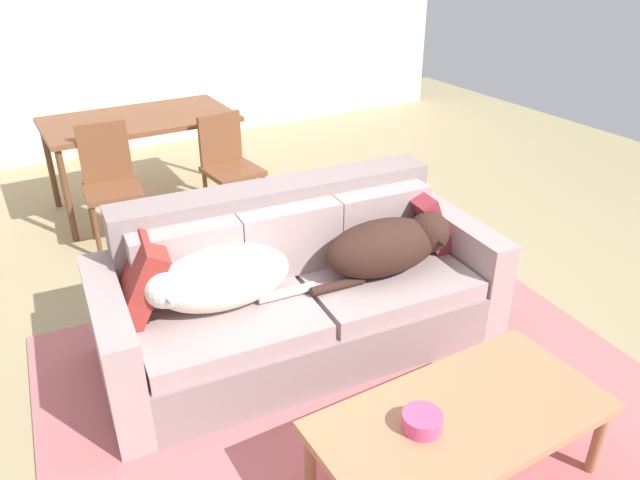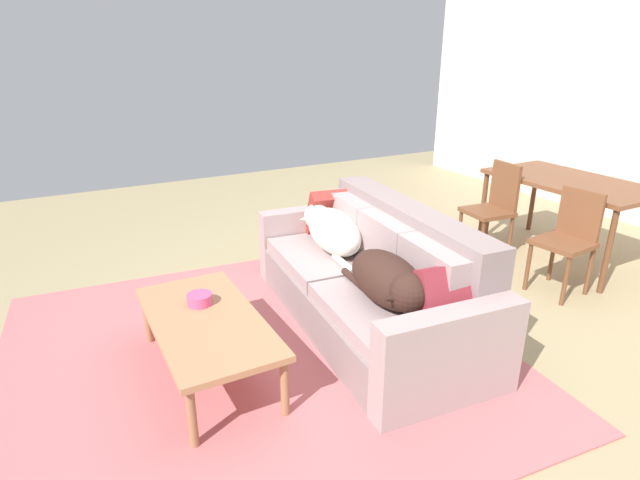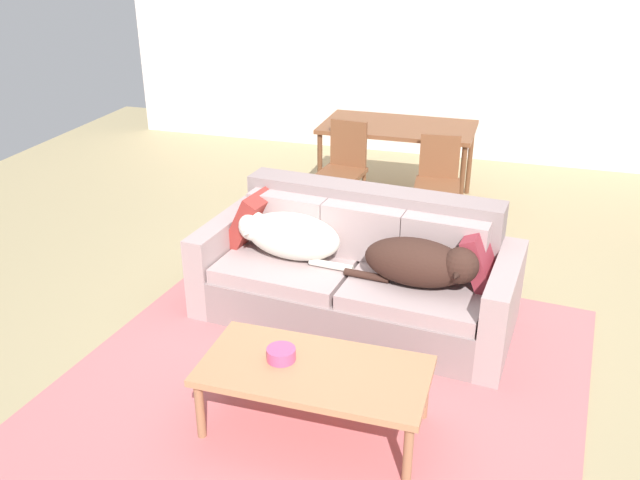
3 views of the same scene
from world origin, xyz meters
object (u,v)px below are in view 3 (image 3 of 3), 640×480
object	(u,v)px
dog_on_right_cushion	(422,263)
dog_on_left_cushion	(288,235)
dining_chair_near_right	(438,178)
coffee_table	(314,374)
couch	(358,273)
throw_pillow_by_right_arm	(481,258)
bowl_on_coffee_table	(281,354)
throw_pillow_by_left_arm	(254,217)
dining_chair_near_left	(344,165)
dining_table	(398,132)

from	to	relation	value
dog_on_right_cushion	dog_on_left_cushion	bearing A→B (deg)	177.29
dining_chair_near_right	coffee_table	bearing A→B (deg)	-100.08
couch	coffee_table	world-z (taller)	couch
couch	dog_on_left_cushion	world-z (taller)	couch
throw_pillow_by_right_arm	coffee_table	xyz separation A→B (m)	(-0.76, -1.24, -0.23)
couch	dog_on_left_cushion	bearing A→B (deg)	-166.50
coffee_table	bowl_on_coffee_table	distance (m)	0.21
throw_pillow_by_right_arm	coffee_table	size ratio (longest dim) A/B	0.30
bowl_on_coffee_table	dining_chair_near_right	world-z (taller)	dining_chair_near_right
couch	bowl_on_coffee_table	distance (m)	1.26
couch	throw_pillow_by_right_arm	size ratio (longest dim) A/B	6.05
throw_pillow_by_left_arm	dining_chair_near_left	world-z (taller)	dining_chair_near_left
coffee_table	throw_pillow_by_right_arm	bearing A→B (deg)	58.45
dining_table	dining_chair_near_right	bearing A→B (deg)	-51.56
dining_table	dining_chair_near_right	world-z (taller)	dining_chair_near_right
dog_on_right_cushion	dining_chair_near_right	world-z (taller)	dining_chair_near_right
couch	dog_on_right_cushion	bearing A→B (deg)	-18.18
coffee_table	dining_chair_near_left	xyz separation A→B (m)	(-0.67, 3.07, 0.14)
couch	dining_chair_near_left	world-z (taller)	dining_chair_near_left
throw_pillow_by_left_arm	dining_chair_near_right	xyz separation A→B (m)	(1.14, 1.59, -0.12)
dining_table	throw_pillow_by_right_arm	bearing A→B (deg)	-66.61
bowl_on_coffee_table	couch	bearing A→B (deg)	84.50
dining_chair_near_left	couch	bearing A→B (deg)	-66.04
couch	dog_on_right_cushion	size ratio (longest dim) A/B	2.58
dog_on_right_cushion	throw_pillow_by_right_arm	xyz separation A→B (m)	(0.36, 0.18, 0.01)
dog_on_right_cushion	couch	bearing A→B (deg)	161.82
couch	dining_table	xyz separation A→B (m)	(-0.19, 2.34, 0.37)
dog_on_right_cushion	bowl_on_coffee_table	world-z (taller)	dog_on_right_cushion
throw_pillow_by_left_arm	dining_table	xyz separation A→B (m)	(0.64, 2.22, 0.10)
throw_pillow_by_left_arm	dog_on_right_cushion	bearing A→B (deg)	-14.08
throw_pillow_by_right_arm	dining_chair_near_left	bearing A→B (deg)	128.01
throw_pillow_by_right_arm	dining_chair_near_right	world-z (taller)	dining_chair_near_right
couch	dining_chair_near_right	distance (m)	1.75
throw_pillow_by_right_arm	coffee_table	bearing A→B (deg)	-121.55
dining_table	dining_chair_near_right	xyz separation A→B (m)	(0.50, -0.63, -0.22)
bowl_on_coffee_table	dining_table	distance (m)	3.61
coffee_table	dining_table	distance (m)	3.64
dog_on_left_cushion	bowl_on_coffee_table	xyz separation A→B (m)	(0.37, -1.18, -0.15)
couch	coffee_table	distance (m)	1.28
throw_pillow_by_left_arm	bowl_on_coffee_table	world-z (taller)	throw_pillow_by_left_arm
bowl_on_coffee_table	dog_on_left_cushion	bearing A→B (deg)	107.58
dog_on_right_cushion	throw_pillow_by_right_arm	size ratio (longest dim) A/B	2.34
dog_on_left_cushion	coffee_table	size ratio (longest dim) A/B	0.70
couch	dining_chair_near_right	bearing A→B (deg)	84.90
dog_on_left_cushion	coffee_table	distance (m)	1.35
dog_on_right_cushion	throw_pillow_by_left_arm	distance (m)	1.35
dining_table	couch	bearing A→B (deg)	-85.42
throw_pillow_by_right_arm	dining_chair_near_left	world-z (taller)	dining_chair_near_left
throw_pillow_by_right_arm	dining_table	world-z (taller)	throw_pillow_by_right_arm
coffee_table	dining_chair_near_left	bearing A→B (deg)	102.25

